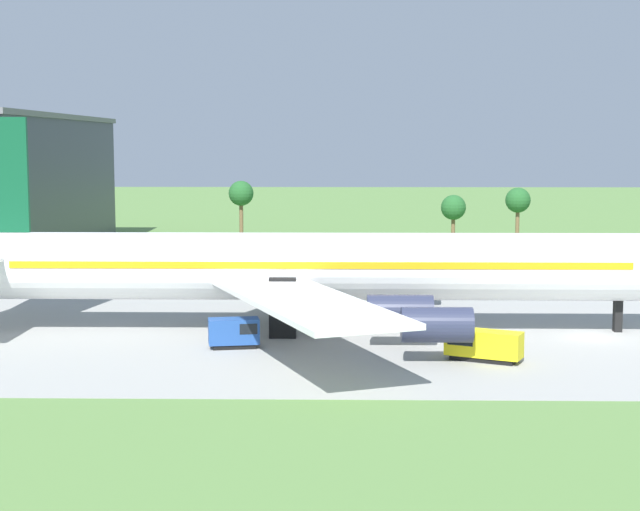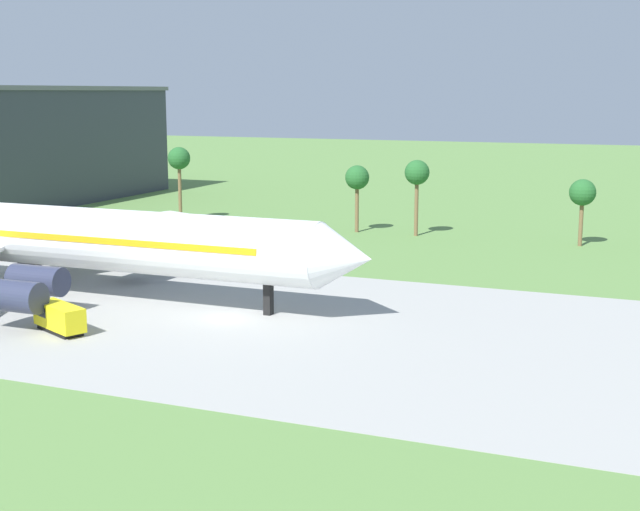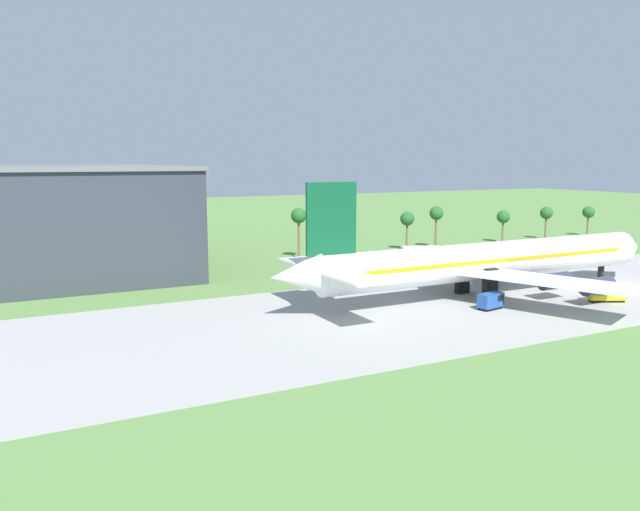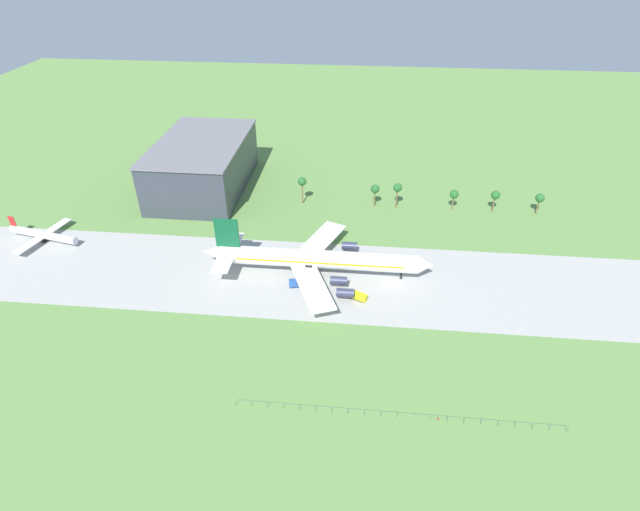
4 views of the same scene
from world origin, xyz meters
TOP-DOWN VIEW (x-y plane):
  - ground_plane at (0.00, 0.00)m, footprint 600.00×600.00m
  - taxiway_strip at (0.00, 0.00)m, footprint 320.00×44.00m
  - jet_airliner at (-25.90, 2.73)m, footprint 78.51×54.54m
  - regional_aircraft at (-130.06, 13.52)m, footprint 29.31×26.57m
  - baggage_tug at (-31.66, -5.16)m, footprint 4.57×2.72m
  - fuel_truck at (-11.38, -9.75)m, footprint 6.34×4.37m
  - perimeter_fence at (0.00, -55.00)m, footprint 80.10×0.10m
  - no_stopping_sign at (9.76, -55.31)m, footprint 0.44×0.08m
  - terminal_building at (-82.60, 64.17)m, footprint 36.72×61.20m
  - palm_tree_row at (14.47, 53.26)m, footprint 100.69×3.60m

SIDE VIEW (x-z plane):
  - ground_plane at x=0.00m, z-range 0.00..0.00m
  - taxiway_strip at x=0.00m, z-range 0.00..0.02m
  - no_stopping_sign at x=9.76m, z-range 0.21..1.89m
  - fuel_truck at x=-11.38m, z-range 0.10..2.58m
  - baggage_tug at x=-31.66m, z-range 0.10..2.64m
  - perimeter_fence at x=0.00m, z-range 0.40..2.50m
  - regional_aircraft at x=-130.06m, z-range -1.42..6.92m
  - jet_airliner at x=-25.90m, z-range -3.89..15.90m
  - palm_tree_row at x=14.47m, z-range 2.15..14.16m
  - terminal_building at x=-82.60m, z-range 0.02..21.80m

